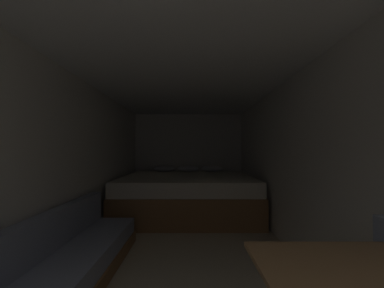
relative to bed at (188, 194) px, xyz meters
name	(u,v)px	position (x,y,z in m)	size (l,w,h in m)	color
ground_plane	(185,254)	(0.00, -1.68, -0.38)	(7.45, 7.45, 0.00)	beige
wall_back	(189,157)	(0.00, 1.07, 0.69)	(2.71, 0.05, 2.14)	silver
wall_left	(75,164)	(-1.33, -1.68, 0.69)	(0.05, 5.45, 2.14)	silver
wall_right	(294,165)	(1.33, -1.68, 0.69)	(0.05, 5.45, 2.14)	silver
ceiling_slab	(185,75)	(0.00, -1.68, 1.78)	(2.71, 5.45, 0.05)	white
bed	(188,194)	(0.00, 0.00, 0.00)	(2.49, 2.01, 0.89)	olive
sofa_left	(50,280)	(-1.03, -2.60, -0.16)	(0.60, 2.62, 0.67)	olive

